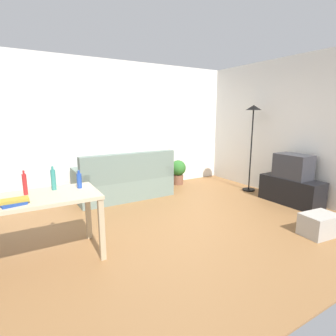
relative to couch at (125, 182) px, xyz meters
The scene contains 14 objects.
ground_plane 1.64m from the couch, 81.39° to the right, with size 5.20×4.40×0.02m, color olive.
wall_rear 1.23m from the couch, 68.58° to the left, with size 5.20×0.10×2.70m, color silver.
wall_right 3.42m from the couch, 29.20° to the right, with size 0.10×4.40×2.70m, color silver.
couch is the anchor object (origin of this frame).
tv_stand 3.15m from the couch, 37.66° to the right, with size 0.44×1.10×0.48m.
tv 3.17m from the couch, 37.62° to the right, with size 0.41×0.60×0.44m.
torchiere_lamp 2.88m from the couch, 20.42° to the right, with size 0.32×0.32×1.81m.
desk 2.40m from the couch, 134.05° to the right, with size 1.21×0.72×0.76m.
potted_plant 1.50m from the couch, 12.03° to the left, with size 0.36×0.36×0.57m.
storage_box 3.37m from the couch, 61.12° to the right, with size 0.48×0.34×0.30m, color #A8A399.
bottle_red 2.45m from the couch, 138.57° to the right, with size 0.05×0.05×0.27m.
bottle_tall 2.21m from the couch, 134.16° to the right, with size 0.06×0.06×0.28m.
bottle_blue 2.09m from the couch, 127.06° to the right, with size 0.06×0.06×0.22m.
book_stack 2.72m from the couch, 135.36° to the right, with size 0.26×0.20×0.05m.
Camera 1 is at (-2.14, -3.20, 1.63)m, focal length 28.46 mm.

